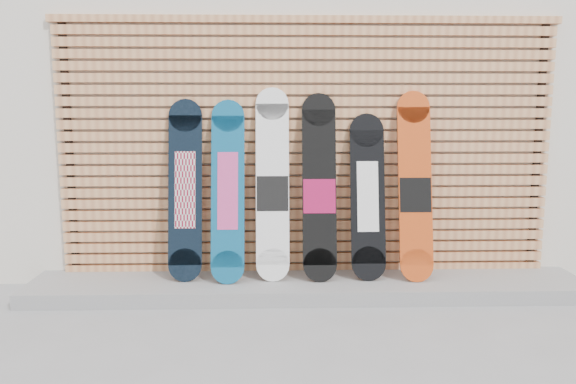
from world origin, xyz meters
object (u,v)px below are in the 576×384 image
Objects in this scene: snowboard_2 at (272,185)px; snowboard_1 at (228,191)px; snowboard_0 at (185,190)px; snowboard_3 at (319,188)px; snowboard_5 at (415,187)px; snowboard_4 at (368,196)px.

snowboard_1 is at bearing -175.51° from snowboard_2.
snowboard_1 is (0.36, -0.03, -0.00)m from snowboard_0.
snowboard_3 is at bearing 1.08° from snowboard_1.
snowboard_5 is at bearing 0.16° from snowboard_1.
snowboard_0 is 1.11m from snowboard_3.
snowboard_0 is at bearing 179.71° from snowboard_4.
snowboard_5 is (1.91, -0.03, 0.02)m from snowboard_0.
snowboard_0 is 0.36m from snowboard_1.
snowboard_0 is 1.91m from snowboard_5.
snowboard_3 is (1.11, -0.02, 0.01)m from snowboard_0.
snowboard_4 is (0.80, -0.00, -0.10)m from snowboard_2.
snowboard_0 is 0.97× the size of snowboard_3.
snowboard_0 reaches higher than snowboard_4.
snowboard_0 is 0.72m from snowboard_2.
snowboard_1 is 0.95× the size of snowboard_5.
snowboard_3 reaches higher than snowboard_1.
snowboard_2 is at bearing 179.85° from snowboard_4.
snowboard_1 is at bearing -178.68° from snowboard_4.
snowboard_3 reaches higher than snowboard_0.
snowboard_5 is at bearing -3.27° from snowboard_4.
snowboard_2 is 0.39m from snowboard_3.
snowboard_3 reaches higher than snowboard_4.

